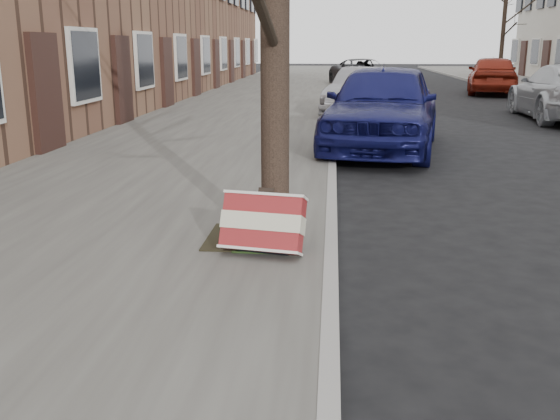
# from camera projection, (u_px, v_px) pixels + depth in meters

# --- Properties ---
(ground) EXTENTS (120.00, 120.00, 0.00)m
(ground) POSITION_uv_depth(u_px,v_px,m) (498.00, 309.00, 4.65)
(ground) COLOR black
(ground) RESTS_ON ground
(near_sidewalk) EXTENTS (5.00, 70.00, 0.12)m
(near_sidewalk) POSITION_uv_depth(u_px,v_px,m) (254.00, 105.00, 19.37)
(near_sidewalk) COLOR #67655D
(near_sidewalk) RESTS_ON ground
(dirt_patch) EXTENTS (0.85, 0.85, 0.02)m
(dirt_patch) POSITION_uv_depth(u_px,v_px,m) (252.00, 238.00, 5.93)
(dirt_patch) COLOR black
(dirt_patch) RESTS_ON near_sidewalk
(suitcase_red) EXTENTS (0.76, 0.51, 0.55)m
(suitcase_red) POSITION_uv_depth(u_px,v_px,m) (263.00, 223.00, 5.45)
(suitcase_red) COLOR maroon
(suitcase_red) RESTS_ON near_sidewalk
(suitcase_navy) EXTENTS (0.53, 0.37, 0.38)m
(suitcase_navy) POSITION_uv_depth(u_px,v_px,m) (264.00, 232.00, 5.47)
(suitcase_navy) COLOR black
(suitcase_navy) RESTS_ON near_sidewalk
(car_near_front) EXTENTS (2.67, 4.96, 1.60)m
(car_near_front) POSITION_uv_depth(u_px,v_px,m) (383.00, 107.00, 11.41)
(car_near_front) COLOR #11134D
(car_near_front) RESTS_ON ground
(car_near_mid) EXTENTS (2.44, 4.18, 1.30)m
(car_near_mid) POSITION_uv_depth(u_px,v_px,m) (365.00, 92.00, 16.73)
(car_near_mid) COLOR #98999F
(car_near_mid) RESTS_ON ground
(car_near_back) EXTENTS (3.25, 4.97, 1.27)m
(car_near_back) POSITION_uv_depth(u_px,v_px,m) (363.00, 73.00, 28.01)
(car_near_back) COLOR #36363A
(car_near_back) RESTS_ON ground
(car_far_back) EXTENTS (2.58, 4.68, 1.51)m
(car_far_back) POSITION_uv_depth(u_px,v_px,m) (492.00, 75.00, 24.37)
(car_far_back) COLOR maroon
(car_far_back) RESTS_ON ground
(tree_far_c) EXTENTS (0.21, 0.21, 4.58)m
(tree_far_c) POSITION_uv_depth(u_px,v_px,m) (503.00, 34.00, 31.31)
(tree_far_c) COLOR black
(tree_far_c) RESTS_ON far_sidewalk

